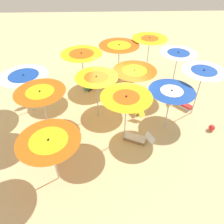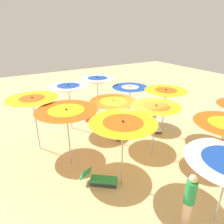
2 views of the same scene
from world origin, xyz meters
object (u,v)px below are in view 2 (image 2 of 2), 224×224
beach_umbrella_7 (113,105)px  beach_umbrella_8 (130,90)px  lounger_0 (101,179)px  lounger_1 (155,126)px  beach_umbrella_11 (97,81)px  beach_ball (112,108)px  beach_umbrella_3 (123,128)px  beach_umbrella_6 (67,115)px  beach_umbrella_4 (156,110)px  lounger_3 (93,118)px  beach_umbrella_9 (33,102)px  beachgoer_0 (189,199)px  beach_umbrella_5 (165,94)px  lounger_2 (124,134)px  beach_umbrella_10 (69,89)px

beach_umbrella_7 → beach_umbrella_8: (1.90, 1.34, 0.09)m
lounger_0 → lounger_1: bearing=63.9°
beach_umbrella_11 → beach_ball: bearing=21.8°
beach_umbrella_3 → lounger_1: beach_umbrella_3 is taller
beach_umbrella_6 → beach_umbrella_11: (3.17, 3.67, 0.06)m
beach_umbrella_11 → beach_umbrella_4: bearing=-88.6°
beach_umbrella_4 → lounger_3: 4.96m
beach_umbrella_3 → beach_umbrella_9: bearing=116.9°
lounger_1 → beach_umbrella_9: bearing=-78.2°
beach_umbrella_3 → beachgoer_0: 2.74m
beach_umbrella_4 → beach_umbrella_9: 5.15m
beach_umbrella_5 → beach_umbrella_7: bearing=166.0°
beach_umbrella_3 → lounger_2: 3.94m
beach_umbrella_4 → beach_umbrella_10: 4.75m
beach_umbrella_3 → lounger_3: size_ratio=2.14×
beach_umbrella_6 → beach_umbrella_9: 2.05m
beach_umbrella_9 → beach_umbrella_11: 4.38m
beach_umbrella_4 → beach_umbrella_3: bearing=-159.3°
beach_umbrella_9 → lounger_0: size_ratio=2.01×
beach_umbrella_11 → beachgoer_0: bearing=-99.5°
beach_umbrella_7 → beach_umbrella_5: bearing=-14.0°
beach_umbrella_5 → beach_umbrella_7: 2.68m
beach_umbrella_8 → beach_umbrella_10: (-3.13, 1.08, 0.22)m
lounger_0 → beach_ball: 7.04m
beach_umbrella_10 → beach_ball: 4.08m
beach_umbrella_10 → beach_ball: bearing=19.2°
lounger_0 → beach_umbrella_9: bearing=149.3°
beach_umbrella_3 → beach_umbrella_11: size_ratio=1.00×
beach_umbrella_7 → lounger_1: beach_umbrella_7 is taller
beach_umbrella_7 → beach_umbrella_10: bearing=116.9°
beach_umbrella_6 → beach_ball: 6.48m
beach_umbrella_3 → beach_umbrella_6: bearing=119.6°
beach_umbrella_3 → beach_ball: 7.37m
beach_umbrella_6 → beach_umbrella_9: size_ratio=0.98×
lounger_2 → beach_umbrella_11: bearing=-116.7°
beach_umbrella_10 → lounger_3: size_ratio=2.13×
beach_umbrella_7 → beach_umbrella_11: (0.76, 3.04, 0.34)m
beach_umbrella_6 → beach_umbrella_4: bearing=-20.2°
beach_umbrella_9 → beachgoer_0: bearing=-66.5°
lounger_3 → beach_ball: bearing=-15.6°
beach_umbrella_5 → beachgoer_0: beach_umbrella_5 is taller
beach_umbrella_3 → beach_umbrella_5: beach_umbrella_3 is taller
beach_umbrella_11 → beach_ball: size_ratio=8.69×
beach_umbrella_10 → lounger_2: bearing=-50.7°
beach_umbrella_3 → lounger_2: (1.94, 2.73, -2.07)m
beach_umbrella_5 → beachgoer_0: bearing=-126.4°
beach_umbrella_11 → beachgoer_0: beach_umbrella_11 is taller
beach_umbrella_6 → beachgoer_0: (1.84, -4.28, -1.31)m
beach_umbrella_3 → beach_umbrella_11: 6.04m
beach_umbrella_8 → lounger_0: (-3.79, -3.59, -1.83)m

